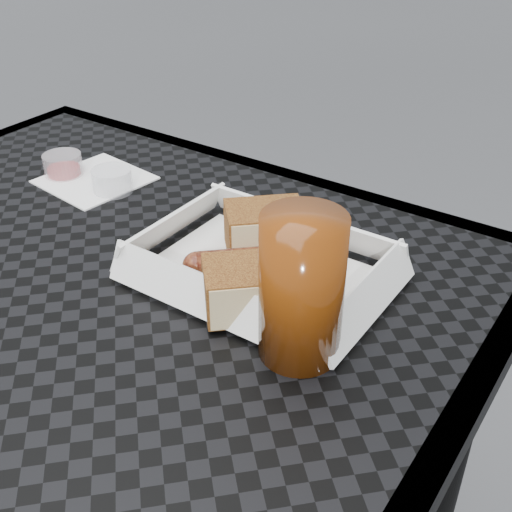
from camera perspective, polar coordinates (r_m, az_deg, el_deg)
The scene contains 10 objects.
patio_table at distance 0.69m, azimuth -18.47°, elevation -9.13°, with size 0.80×0.80×0.74m.
food_tray at distance 0.65m, azimuth 0.50°, elevation -1.69°, with size 0.22×0.15×0.00m, color white.
bratwurst at distance 0.64m, azimuth 0.44°, elevation -0.43°, with size 0.12×0.12×0.03m.
bread_near at distance 0.67m, azimuth 0.78°, elevation 2.38°, with size 0.08×0.06×0.05m, color brown.
bread_far at distance 0.59m, azimuth -0.25°, elevation -2.80°, with size 0.09×0.06×0.05m, color brown.
veg_garnish at distance 0.60m, azimuth 2.50°, elevation -4.71°, with size 0.03×0.03×0.00m.
napkin at distance 0.87m, azimuth -14.12°, elevation 6.59°, with size 0.12×0.12×0.00m, color white.
condiment_cup_sauce at distance 0.89m, azimuth -16.77°, elevation 7.73°, with size 0.05×0.05×0.03m, color maroon.
condiment_cup_empty at distance 0.83m, azimuth -12.66°, elevation 6.56°, with size 0.05×0.05×0.03m, color silver.
drink_glass at distance 0.52m, azimuth 4.06°, elevation -2.90°, with size 0.07×0.07×0.13m, color #5A2607.
Camera 1 is at (0.46, -0.28, 1.11)m, focal length 45.00 mm.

